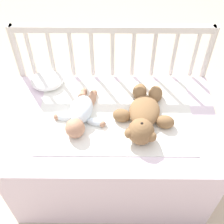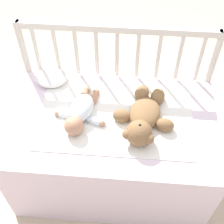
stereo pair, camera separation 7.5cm
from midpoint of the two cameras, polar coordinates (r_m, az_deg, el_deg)
The scene contains 7 objects.
ground_plane at distance 2.04m, azimuth 1.04°, elevation -11.18°, with size 12.00×12.00×0.00m, color #C6B293.
crib_mattress at distance 1.81m, azimuth 1.16°, elevation -7.04°, with size 1.08×0.65×0.54m.
crib_rail at distance 1.78m, azimuth 2.12°, elevation 8.48°, with size 1.08×0.04×0.87m.
blanket at distance 1.61m, azimuth 2.04°, elevation -0.72°, with size 0.79×0.49×0.01m.
teddy_bear at distance 1.55m, azimuth 7.16°, elevation -1.05°, with size 0.32×0.40×0.13m.
baby at distance 1.58m, azimuth -4.36°, elevation 0.08°, with size 0.28×0.34×0.10m.
small_pillow at distance 1.79m, azimuth -9.83°, elevation 6.25°, with size 0.18×0.16×0.06m.
Camera 2 is at (0.08, -0.98, 1.79)m, focal length 50.00 mm.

